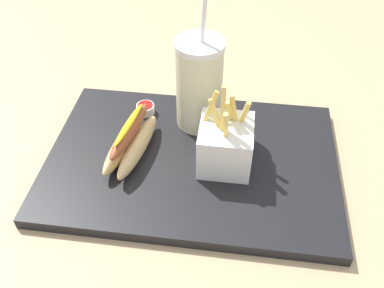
# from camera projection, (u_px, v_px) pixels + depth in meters

# --- Properties ---
(ground_plane) EXTENTS (2.40, 2.40, 0.02)m
(ground_plane) POSITION_uv_depth(u_px,v_px,m) (192.00, 169.00, 0.74)
(ground_plane) COLOR tan
(food_tray) EXTENTS (0.49, 0.33, 0.02)m
(food_tray) POSITION_uv_depth(u_px,v_px,m) (192.00, 161.00, 0.73)
(food_tray) COLOR black
(food_tray) RESTS_ON ground_plane
(soda_cup) EXTENTS (0.08, 0.08, 0.27)m
(soda_cup) POSITION_uv_depth(u_px,v_px,m) (199.00, 84.00, 0.73)
(soda_cup) COLOR beige
(soda_cup) RESTS_ON food_tray
(fries_basket) EXTENTS (0.08, 0.09, 0.16)m
(fries_basket) POSITION_uv_depth(u_px,v_px,m) (225.00, 144.00, 0.68)
(fries_basket) COLOR white
(fries_basket) RESTS_ON food_tray
(hot_dog_1) EXTENTS (0.08, 0.16, 0.07)m
(hot_dog_1) POSITION_uv_depth(u_px,v_px,m) (130.00, 141.00, 0.71)
(hot_dog_1) COLOR #DBB775
(hot_dog_1) RESTS_ON food_tray
(ketchup_cup_1) EXTENTS (0.03, 0.03, 0.02)m
(ketchup_cup_1) POSITION_uv_depth(u_px,v_px,m) (145.00, 108.00, 0.80)
(ketchup_cup_1) COLOR white
(ketchup_cup_1) RESTS_ON food_tray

